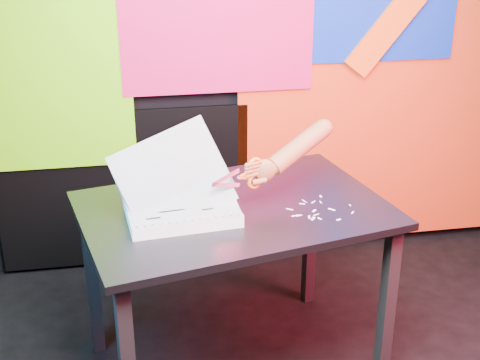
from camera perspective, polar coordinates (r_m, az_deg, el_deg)
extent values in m
cube|color=black|center=(3.38, 2.28, 14.45)|extent=(3.00, 0.01, 2.70)
cube|color=red|center=(3.66, 12.33, 6.57)|extent=(1.60, 0.02, 1.60)
cube|color=#CE1354|center=(3.29, -1.92, 14.21)|extent=(0.95, 0.02, 0.80)
cube|color=#69E409|center=(3.33, -15.81, 9.07)|extent=(0.75, 0.02, 1.00)
cube|color=black|center=(3.53, -9.83, -0.75)|extent=(1.30, 0.02, 0.85)
cube|color=black|center=(2.94, -12.49, -8.22)|extent=(0.06, 0.06, 0.72)
cube|color=black|center=(2.75, 12.44, -10.57)|extent=(0.06, 0.06, 0.72)
cube|color=black|center=(3.23, 6.00, -4.72)|extent=(0.06, 0.06, 0.72)
cube|color=#3A3A3A|center=(2.59, -0.51, -2.60)|extent=(1.30, 1.00, 0.03)
cube|color=white|center=(2.51, -5.02, -2.65)|extent=(0.43, 0.34, 0.05)
cube|color=silver|center=(2.50, -5.04, -2.14)|extent=(0.43, 0.33, 0.00)
cube|color=silver|center=(2.50, -5.04, -2.04)|extent=(0.43, 0.32, 0.12)
cube|color=silver|center=(2.50, -5.32, -1.41)|extent=(0.45, 0.30, 0.21)
cube|color=silver|center=(2.49, -5.62, -0.31)|extent=(0.47, 0.27, 0.30)
cube|color=silver|center=(2.49, -5.92, 0.76)|extent=(0.48, 0.23, 0.35)
cylinder|color=black|center=(2.35, -8.81, -3.99)|extent=(0.01, 0.01, 0.00)
cylinder|color=black|center=(2.36, -8.13, -3.92)|extent=(0.01, 0.01, 0.00)
cylinder|color=black|center=(2.36, -7.45, -3.84)|extent=(0.01, 0.01, 0.00)
cylinder|color=black|center=(2.36, -6.77, -3.76)|extent=(0.01, 0.01, 0.00)
cylinder|color=black|center=(2.37, -6.09, -3.68)|extent=(0.01, 0.01, 0.00)
cylinder|color=black|center=(2.37, -5.42, -3.60)|extent=(0.01, 0.01, 0.00)
cylinder|color=black|center=(2.37, -4.75, -3.52)|extent=(0.01, 0.01, 0.00)
cylinder|color=black|center=(2.38, -4.08, -3.44)|extent=(0.01, 0.01, 0.00)
cylinder|color=black|center=(2.38, -3.41, -3.36)|extent=(0.01, 0.01, 0.00)
cylinder|color=black|center=(2.39, -2.75, -3.28)|extent=(0.01, 0.01, 0.00)
cylinder|color=black|center=(2.40, -2.09, -3.20)|extent=(0.01, 0.01, 0.00)
cylinder|color=black|center=(2.40, -1.43, -3.12)|extent=(0.01, 0.01, 0.00)
cylinder|color=black|center=(2.41, -0.78, -3.04)|extent=(0.01, 0.01, 0.00)
cylinder|color=black|center=(2.41, -0.13, -2.96)|extent=(0.01, 0.01, 0.00)
cylinder|color=black|center=(2.60, -9.60, -1.32)|extent=(0.01, 0.01, 0.00)
cylinder|color=black|center=(2.60, -8.98, -1.26)|extent=(0.01, 0.01, 0.00)
cylinder|color=black|center=(2.60, -8.37, -1.19)|extent=(0.01, 0.01, 0.00)
cylinder|color=black|center=(2.61, -7.75, -1.12)|extent=(0.01, 0.01, 0.00)
cylinder|color=black|center=(2.61, -7.14, -1.05)|extent=(0.01, 0.01, 0.00)
cylinder|color=black|center=(2.61, -6.53, -0.99)|extent=(0.01, 0.01, 0.00)
cylinder|color=black|center=(2.62, -5.92, -0.92)|extent=(0.01, 0.01, 0.00)
cylinder|color=black|center=(2.62, -5.31, -0.85)|extent=(0.01, 0.01, 0.00)
cylinder|color=black|center=(2.63, -4.70, -0.78)|extent=(0.01, 0.01, 0.00)
cylinder|color=black|center=(2.63, -4.10, -0.72)|extent=(0.01, 0.01, 0.00)
cylinder|color=black|center=(2.64, -3.50, -0.65)|extent=(0.01, 0.01, 0.00)
cylinder|color=black|center=(2.64, -2.90, -0.58)|extent=(0.01, 0.01, 0.00)
cylinder|color=black|center=(2.65, -2.30, -0.52)|extent=(0.01, 0.01, 0.00)
cylinder|color=black|center=(2.65, -1.71, -0.45)|extent=(0.01, 0.01, 0.00)
cube|color=black|center=(2.53, -7.40, -1.86)|extent=(0.08, 0.02, 0.00)
cube|color=black|center=(2.53, -4.71, -1.76)|extent=(0.05, 0.02, 0.00)
cube|color=black|center=(2.45, -5.83, -2.63)|extent=(0.10, 0.02, 0.00)
cube|color=black|center=(2.46, -2.81, -2.50)|extent=(0.04, 0.02, 0.00)
cube|color=black|center=(2.41, -7.39, -3.26)|extent=(0.05, 0.02, 0.00)
cube|color=black|center=(2.58, -4.25, -1.20)|extent=(0.06, 0.02, 0.00)
cube|color=silver|center=(2.46, -1.23, 0.21)|extent=(0.12, 0.06, 0.05)
cube|color=silver|center=(2.47, -1.22, -0.43)|extent=(0.12, 0.06, 0.05)
cylinder|color=silver|center=(2.50, -0.07, 0.21)|extent=(0.02, 0.02, 0.01)
cube|color=orange|center=(2.51, 0.35, 0.19)|extent=(0.05, 0.03, 0.02)
cube|color=orange|center=(2.51, 0.35, 0.46)|extent=(0.05, 0.03, 0.02)
torus|color=orange|center=(2.52, 1.28, 1.24)|extent=(0.07, 0.04, 0.07)
torus|color=orange|center=(2.55, 1.26, -0.08)|extent=(0.07, 0.04, 0.07)
ellipsoid|color=brown|center=(2.56, 2.10, 0.81)|extent=(0.09, 0.05, 0.09)
cylinder|color=brown|center=(2.54, 1.27, 0.50)|extent=(0.07, 0.05, 0.02)
cylinder|color=brown|center=(2.53, 1.27, 0.85)|extent=(0.07, 0.04, 0.02)
cylinder|color=brown|center=(2.53, 1.28, 1.16)|extent=(0.06, 0.04, 0.02)
cylinder|color=brown|center=(2.52, 1.28, 1.43)|extent=(0.06, 0.04, 0.02)
cylinder|color=brown|center=(2.55, 1.66, -0.12)|extent=(0.06, 0.03, 0.03)
cylinder|color=brown|center=(2.59, 2.88, 1.11)|extent=(0.07, 0.08, 0.06)
cylinder|color=brown|center=(2.64, 5.07, 2.82)|extent=(0.29, 0.19, 0.18)
sphere|color=brown|center=(2.70, 7.18, 4.45)|extent=(0.07, 0.07, 0.07)
cube|color=white|center=(2.51, 6.25, -3.28)|extent=(0.02, 0.03, 0.00)
cube|color=white|center=(2.69, 6.89, -1.38)|extent=(0.01, 0.02, 0.00)
cube|color=white|center=(2.64, 6.89, -1.88)|extent=(0.01, 0.02, 0.00)
cube|color=white|center=(2.64, 6.28, -1.88)|extent=(0.02, 0.02, 0.00)
cube|color=white|center=(2.58, 9.59, -2.75)|extent=(0.02, 0.02, 0.00)
cube|color=white|center=(2.52, 5.92, -3.16)|extent=(0.01, 0.03, 0.00)
cube|color=white|center=(2.64, 5.51, -1.80)|extent=(0.01, 0.03, 0.00)
cube|color=white|center=(2.59, 7.83, -2.51)|extent=(0.03, 0.03, 0.00)
cube|color=white|center=(2.51, 6.25, -3.28)|extent=(0.02, 0.01, 0.00)
cube|color=white|center=(2.51, 6.81, -3.29)|extent=(0.01, 0.02, 0.00)
cube|color=white|center=(2.53, 5.05, -3.04)|extent=(0.03, 0.01, 0.00)
cube|color=white|center=(2.57, 4.26, -2.51)|extent=(0.03, 0.02, 0.00)
cube|color=white|center=(2.51, 8.41, -3.37)|extent=(0.02, 0.02, 0.00)
cube|color=white|center=(2.54, 6.52, -2.96)|extent=(0.03, 0.01, 0.00)
cube|color=white|center=(2.63, 9.37, -2.13)|extent=(0.00, 0.02, 0.00)
cube|color=white|center=(2.57, 6.35, -2.62)|extent=(0.02, 0.02, 0.00)
cube|color=white|center=(2.62, 5.32, -2.03)|extent=(0.02, 0.02, 0.00)
cube|color=white|center=(2.52, 4.73, -3.05)|extent=(0.03, 0.01, 0.00)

